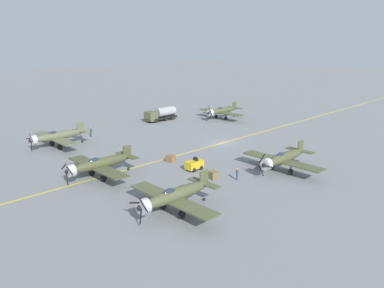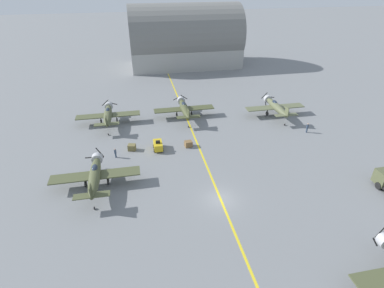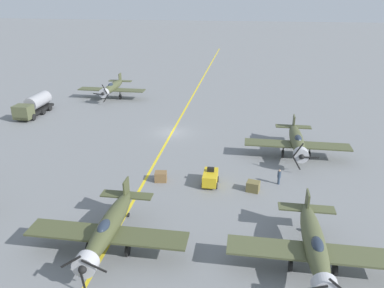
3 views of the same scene
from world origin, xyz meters
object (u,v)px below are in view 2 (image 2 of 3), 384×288
(ground_crew_walking, at_px, (115,153))
(ground_crew_inspecting, at_px, (307,127))
(hangar, at_px, (185,40))
(airplane_far_center, at_px, (184,108))
(airplane_far_left, at_px, (108,115))
(tow_tractor, at_px, (158,145))
(airplane_far_right, at_px, (276,106))
(supply_crate_by_tanker, at_px, (132,147))
(supply_crate_mid_lane, at_px, (188,144))
(airplane_mid_left, at_px, (95,175))

(ground_crew_walking, bearing_deg, ground_crew_inspecting, 3.16)
(hangar, bearing_deg, airplane_far_center, -100.12)
(airplane_far_left, xyz_separation_m, tow_tractor, (8.38, -11.25, -1.22))
(ground_crew_walking, bearing_deg, airplane_far_left, 97.01)
(airplane_far_right, bearing_deg, airplane_far_center, 165.00)
(airplane_far_center, bearing_deg, tow_tractor, -131.05)
(ground_crew_inspecting, relative_size, supply_crate_by_tanker, 1.52)
(airplane_far_right, relative_size, supply_crate_mid_lane, 9.97)
(tow_tractor, bearing_deg, supply_crate_mid_lane, -0.16)
(ground_crew_walking, bearing_deg, hangar, 68.22)
(tow_tractor, distance_m, supply_crate_by_tanker, 4.34)
(airplane_far_left, height_order, supply_crate_mid_lane, airplane_far_left)
(supply_crate_by_tanker, bearing_deg, ground_crew_inspecting, 0.16)
(ground_crew_walking, height_order, ground_crew_inspecting, ground_crew_inspecting)
(airplane_far_center, bearing_deg, airplane_far_right, -20.11)
(airplane_far_center, height_order, airplane_far_right, same)
(airplane_far_right, relative_size, ground_crew_inspecting, 6.50)
(ground_crew_walking, distance_m, supply_crate_by_tanker, 3.17)
(airplane_far_right, bearing_deg, ground_crew_inspecting, -78.04)
(ground_crew_inspecting, height_order, supply_crate_mid_lane, ground_crew_inspecting)
(airplane_far_left, relative_size, ground_crew_inspecting, 6.50)
(airplane_far_right, height_order, supply_crate_mid_lane, airplane_far_right)
(supply_crate_mid_lane, bearing_deg, tow_tractor, 179.84)
(airplane_far_center, height_order, supply_crate_mid_lane, airplane_far_center)
(airplane_mid_left, xyz_separation_m, ground_crew_inspecting, (36.56, 8.99, -1.00))
(supply_crate_by_tanker, bearing_deg, ground_crew_walking, -145.07)
(airplane_mid_left, distance_m, hangar, 61.50)
(airplane_mid_left, xyz_separation_m, ground_crew_walking, (2.38, 7.11, -1.13))
(airplane_far_left, xyz_separation_m, airplane_mid_left, (-0.86, -19.50, 0.00))
(airplane_far_right, distance_m, supply_crate_mid_lane, 21.46)
(tow_tractor, bearing_deg, supply_crate_by_tanker, 171.21)
(airplane_far_center, distance_m, supply_crate_by_tanker, 15.23)
(airplane_far_left, xyz_separation_m, hangar, (21.47, 37.53, 5.61))
(airplane_far_center, xyz_separation_m, airplane_mid_left, (-15.66, -19.64, 0.00))
(supply_crate_by_tanker, distance_m, supply_crate_mid_lane, 9.42)
(airplane_far_center, relative_size, supply_crate_by_tanker, 9.91)
(tow_tractor, relative_size, ground_crew_walking, 1.60)
(airplane_far_center, xyz_separation_m, tow_tractor, (-6.42, -11.40, -1.22))
(supply_crate_mid_lane, bearing_deg, ground_crew_walking, -174.64)
(supply_crate_mid_lane, bearing_deg, hangar, 80.72)
(airplane_far_left, xyz_separation_m, supply_crate_mid_lane, (13.50, -11.27, -1.51))
(tow_tractor, xyz_separation_m, ground_crew_walking, (-6.86, -1.14, 0.10))
(airplane_far_right, xyz_separation_m, supply_crate_by_tanker, (-28.96, -8.02, -1.51))
(hangar, bearing_deg, airplane_mid_left, -111.38)
(supply_crate_by_tanker, xyz_separation_m, hangar, (17.37, 48.12, 7.12))
(ground_crew_walking, xyz_separation_m, supply_crate_by_tanker, (2.58, 1.80, -0.38))
(airplane_mid_left, xyz_separation_m, supply_crate_by_tanker, (4.96, 8.91, -1.51))
(airplane_mid_left, relative_size, tow_tractor, 4.62)
(supply_crate_mid_lane, bearing_deg, airplane_far_right, 23.98)
(airplane_far_center, distance_m, airplane_mid_left, 25.12)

